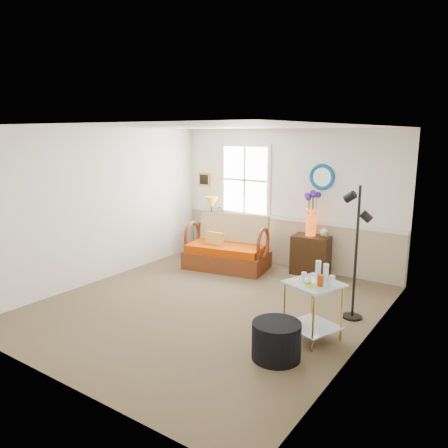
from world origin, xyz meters
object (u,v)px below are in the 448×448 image
Objects in this scene: loveseat at (227,243)px; lamp_stand at (211,239)px; cabinet at (311,255)px; side_table at (313,311)px; floor_lamp at (356,254)px; ottoman at (276,341)px.

loveseat is 2.19× the size of lamp_stand.
side_table reaches higher than cabinet.
side_table is 0.40× the size of floor_lamp.
side_table is 1.31× the size of ottoman.
lamp_stand is 3.86m from floor_lamp.
floor_lamp reaches higher than ottoman.
lamp_stand is at bearing 174.41° from cabinet.
ottoman is at bearing -56.83° from loveseat.
floor_lamp is at bearing -23.11° from lamp_stand.
cabinet is 3.20m from ottoman.
ottoman is at bearing -78.54° from cabinet.
ottoman is (0.91, -3.07, -0.14)m from cabinet.
lamp_stand is (-0.80, 0.59, -0.15)m from loveseat.
side_table is at bearing -71.27° from cabinet.
cabinet is at bearing 106.58° from ottoman.
lamp_stand reaches higher than ottoman.
floor_lamp is (2.71, -0.91, 0.43)m from loveseat.
loveseat reaches higher than ottoman.
lamp_stand is 1.23× the size of ottoman.
floor_lamp is (0.21, 0.90, 0.56)m from side_table.
ottoman is (-0.14, -0.68, -0.15)m from side_table.
side_table reaches higher than ottoman.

